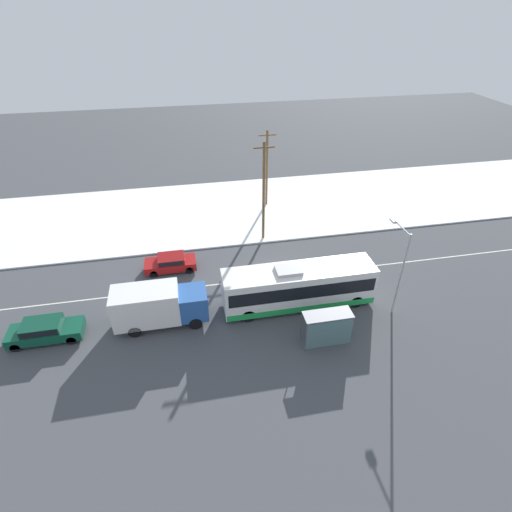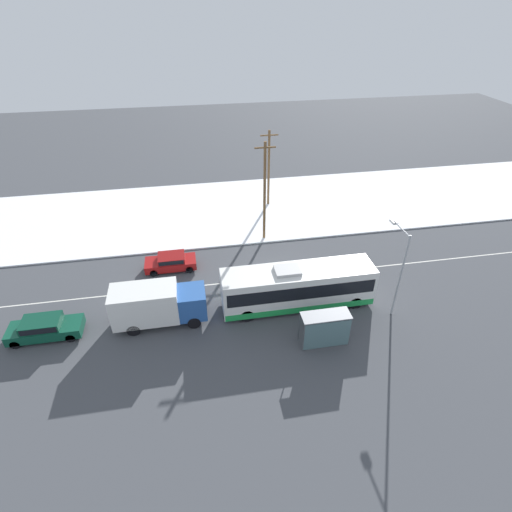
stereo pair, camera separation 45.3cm
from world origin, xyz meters
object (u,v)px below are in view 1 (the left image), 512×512
(box_truck, at_px, (158,305))
(city_bus, at_px, (298,286))
(sedan_car, at_px, (171,262))
(bus_shelter, at_px, (328,326))
(utility_pole_snowlot, at_px, (267,168))
(parked_car_near_truck, at_px, (44,330))
(streetlamp, at_px, (400,260))
(pedestrian_at_stop, at_px, (315,317))
(utility_pole_roadside, at_px, (264,191))

(box_truck, bearing_deg, city_bus, 0.82)
(sedan_car, height_order, bus_shelter, bus_shelter)
(utility_pole_snowlot, bearing_deg, city_bus, -94.21)
(parked_car_near_truck, bearing_deg, box_truck, 0.76)
(sedan_car, height_order, streetlamp, streetlamp)
(city_bus, xyz_separation_m, box_truck, (-10.01, -0.14, 0.01))
(box_truck, height_order, parked_car_near_truck, box_truck)
(pedestrian_at_stop, height_order, bus_shelter, bus_shelter)
(box_truck, xyz_separation_m, utility_pole_snowlot, (11.23, 16.75, 2.60))
(city_bus, xyz_separation_m, utility_pole_snowlot, (1.22, 16.61, 2.61))
(utility_pole_roadside, relative_size, utility_pole_snowlot, 1.14)
(parked_car_near_truck, height_order, pedestrian_at_stop, pedestrian_at_stop)
(bus_shelter, xyz_separation_m, streetlamp, (5.77, 2.65, 2.56))
(parked_car_near_truck, bearing_deg, streetlamp, -3.42)
(bus_shelter, bearing_deg, box_truck, 158.76)
(streetlamp, bearing_deg, utility_pole_roadside, 121.91)
(utility_pole_roadside, bearing_deg, sedan_car, -158.05)
(streetlamp, distance_m, utility_pole_snowlot, 19.04)
(city_bus, distance_m, utility_pole_roadside, 10.23)
(streetlamp, relative_size, utility_pole_snowlot, 0.81)
(parked_car_near_truck, distance_m, bus_shelter, 18.74)
(box_truck, distance_m, sedan_car, 6.51)
(city_bus, bearing_deg, sedan_car, 145.70)
(utility_pole_snowlot, bearing_deg, box_truck, -123.85)
(pedestrian_at_stop, bearing_deg, streetlamp, 9.45)
(box_truck, bearing_deg, parked_car_near_truck, -179.24)
(streetlamp, height_order, utility_pole_snowlot, utility_pole_snowlot)
(city_bus, relative_size, bus_shelter, 3.48)
(city_bus, distance_m, pedestrian_at_stop, 2.81)
(pedestrian_at_stop, bearing_deg, sedan_car, 136.94)
(bus_shelter, relative_size, utility_pole_snowlot, 0.39)
(sedan_car, distance_m, pedestrian_at_stop, 13.09)
(box_truck, distance_m, pedestrian_at_stop, 10.75)
(bus_shelter, bearing_deg, city_bus, 99.79)
(city_bus, relative_size, pedestrian_at_stop, 7.00)
(streetlamp, height_order, utility_pole_roadside, utility_pole_roadside)
(city_bus, distance_m, bus_shelter, 4.39)
(box_truck, bearing_deg, utility_pole_roadside, 46.22)
(parked_car_near_truck, distance_m, streetlamp, 24.32)
(city_bus, relative_size, utility_pole_snowlot, 1.36)
(parked_car_near_truck, relative_size, pedestrian_at_stop, 3.01)
(utility_pole_roadside, bearing_deg, city_bus, -86.62)
(city_bus, bearing_deg, streetlamp, -14.43)
(sedan_car, bearing_deg, box_truck, 82.40)
(parked_car_near_truck, relative_size, bus_shelter, 1.50)
(utility_pole_snowlot, bearing_deg, streetlamp, -73.86)
(sedan_car, bearing_deg, utility_pole_roadside, -158.05)
(box_truck, relative_size, pedestrian_at_stop, 4.04)
(pedestrian_at_stop, bearing_deg, bus_shelter, -78.27)
(utility_pole_roadside, xyz_separation_m, utility_pole_snowlot, (1.80, 6.90, -0.58))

